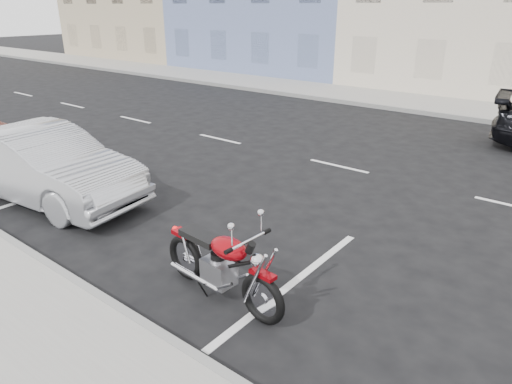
{
  "coord_description": "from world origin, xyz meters",
  "views": [
    {
      "loc": [
        3.04,
        -9.69,
        3.7
      ],
      "look_at": [
        -1.35,
        -4.14,
        0.8
      ],
      "focal_mm": 32.0,
      "sensor_mm": 36.0,
      "label": 1
    }
  ],
  "objects": [
    {
      "name": "ground",
      "position": [
        0.0,
        0.0,
        0.0
      ],
      "size": [
        120.0,
        120.0,
        0.0
      ],
      "primitive_type": "plane",
      "color": "black",
      "rests_on": "ground"
    },
    {
      "name": "sidewalk_far",
      "position": [
        -5.0,
        8.7,
        0.07
      ],
      "size": [
        80.0,
        3.4,
        0.15
      ],
      "primitive_type": "cube",
      "color": "gray",
      "rests_on": "ground"
    },
    {
      "name": "curb_far",
      "position": [
        -5.0,
        7.0,
        0.08
      ],
      "size": [
        80.0,
        0.12,
        0.16
      ],
      "primitive_type": "cube",
      "color": "gray",
      "rests_on": "ground"
    },
    {
      "name": "motorcycle",
      "position": [
        0.21,
        -5.95,
        0.5
      ],
      "size": [
        2.17,
        0.72,
        1.09
      ],
      "rotation": [
        0.0,
        0.0,
        -0.07
      ],
      "color": "black",
      "rests_on": "ground"
    },
    {
      "name": "sedan_silver",
      "position": [
        -5.66,
        -5.54,
        0.74
      ],
      "size": [
        4.67,
        2.12,
        1.49
      ],
      "primitive_type": "imported",
      "rotation": [
        0.0,
        0.0,
        1.69
      ],
      "color": "#AFB1B7",
      "rests_on": "ground"
    }
  ]
}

